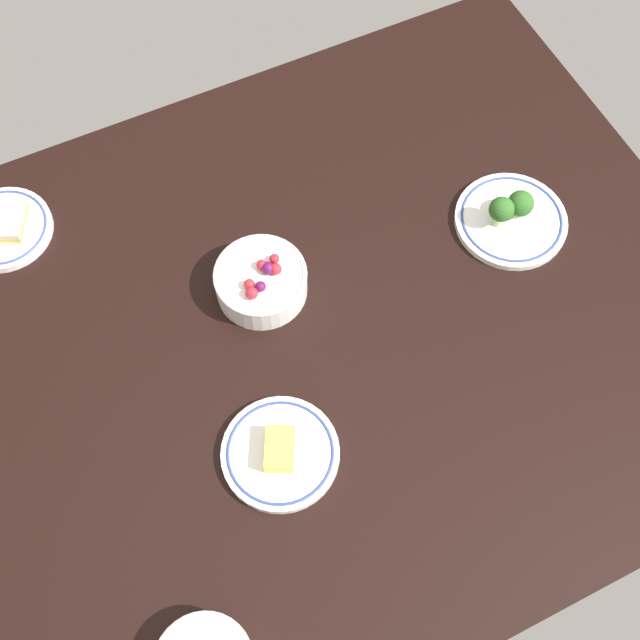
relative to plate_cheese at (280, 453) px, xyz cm
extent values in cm
cube|color=black|center=(15.21, 17.63, -3.20)|extent=(137.76, 111.53, 4.00)
cylinder|color=white|center=(0.00, 0.00, -0.42)|extent=(18.41, 18.41, 1.55)
torus|color=#33478C|center=(0.00, 0.00, 0.35)|extent=(16.70, 16.70, 0.50)
cube|color=#F2D14C|center=(0.00, 0.00, 1.90)|extent=(6.99, 7.99, 3.10)
cylinder|color=white|center=(-27.50, 58.63, -0.46)|extent=(17.28, 17.28, 1.47)
torus|color=#33478C|center=(-27.50, 58.63, 0.27)|extent=(15.71, 15.71, 0.50)
cube|color=beige|center=(-27.50, 58.63, 0.87)|extent=(11.54, 10.94, 1.20)
cylinder|color=white|center=(54.80, 21.43, -0.55)|extent=(20.04, 20.04, 1.30)
torus|color=#33478C|center=(54.80, 21.43, 0.10)|extent=(18.14, 18.14, 0.50)
cylinder|color=#9EBC72|center=(51.79, 21.65, 1.54)|extent=(1.55, 1.55, 2.88)
sphere|color=#2D6023|center=(51.79, 21.65, 4.64)|extent=(4.44, 4.44, 4.44)
cylinder|color=#9EBC72|center=(55.86, 21.67, 1.07)|extent=(1.63, 1.63, 1.95)
sphere|color=#2D6023|center=(55.86, 21.67, 3.80)|extent=(4.67, 4.67, 4.67)
cylinder|color=white|center=(9.15, 28.01, 1.48)|extent=(15.55, 15.55, 5.37)
torus|color=white|center=(9.15, 28.01, 4.16)|extent=(15.73, 15.73, 0.80)
sphere|color=#B2232D|center=(6.36, 24.83, 5.21)|extent=(2.10, 2.10, 2.10)
sphere|color=#59144C|center=(10.64, 27.90, 5.21)|extent=(2.10, 2.10, 2.10)
sphere|color=#B2232D|center=(11.74, 27.28, 5.16)|extent=(2.00, 2.00, 2.00)
sphere|color=#B2232D|center=(9.97, 29.08, 5.07)|extent=(1.81, 1.81, 1.81)
sphere|color=#B2232D|center=(6.68, 26.55, 5.10)|extent=(1.86, 1.86, 1.86)
sphere|color=#B2232D|center=(12.36, 29.28, 5.01)|extent=(1.68, 1.68, 1.68)
sphere|color=#59144C|center=(8.18, 25.42, 5.07)|extent=(1.81, 1.81, 1.81)
sphere|color=maroon|center=(10.72, 28.42, 5.02)|extent=(1.71, 1.71, 1.71)
camera|label=1|loc=(-10.07, -35.30, 119.29)|focal=44.85mm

